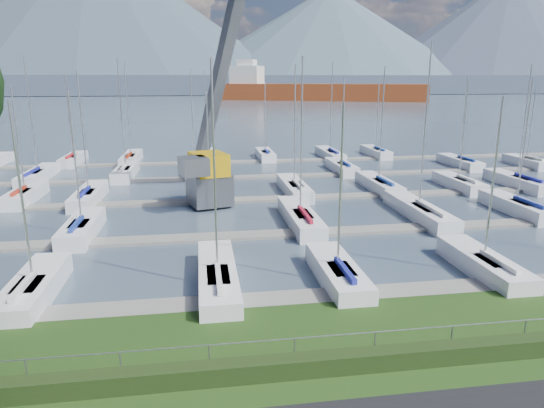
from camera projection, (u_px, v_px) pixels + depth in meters
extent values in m
cube|color=#445363|center=(205.00, 98.00, 266.52)|extent=(800.00, 540.00, 0.20)
cube|color=#203212|center=(324.00, 364.00, 17.12)|extent=(80.00, 0.70, 0.70)
cylinder|color=gray|center=(322.00, 336.00, 17.29)|extent=(80.00, 0.04, 0.04)
cube|color=#424E61|center=(203.00, 84.00, 331.90)|extent=(900.00, 80.00, 12.00)
cone|color=#3D4B59|center=(95.00, 15.00, 374.41)|extent=(340.00, 340.00, 115.00)
cone|color=#475A67|center=(330.00, 39.00, 415.11)|extent=(300.00, 300.00, 85.00)
cone|color=#3D4659|center=(506.00, 34.00, 447.25)|extent=(320.00, 320.00, 100.00)
cube|color=gray|center=(290.00, 299.00, 23.39)|extent=(90.00, 1.60, 0.25)
cube|color=gray|center=(263.00, 235.00, 32.96)|extent=(90.00, 1.60, 0.25)
cube|color=gray|center=(248.00, 200.00, 42.53)|extent=(90.00, 1.60, 0.25)
cube|color=slate|center=(239.00, 177.00, 52.10)|extent=(90.00, 1.60, 0.25)
cube|color=slate|center=(232.00, 162.00, 61.67)|extent=(90.00, 1.60, 0.25)
cube|color=#5C5F64|center=(209.00, 189.00, 40.37)|extent=(3.99, 3.99, 2.60)
cube|color=#CE9B0C|center=(209.00, 164.00, 39.84)|extent=(3.47, 4.01, 1.80)
cube|color=#55585C|center=(225.00, 52.00, 42.14)|extent=(5.96, 10.46, 19.89)
cube|color=slate|center=(194.00, 166.00, 37.71)|extent=(2.55, 2.69, 1.40)
cube|color=#8E3B19|center=(318.00, 95.00, 233.78)|extent=(100.94, 55.83, 10.00)
cube|color=silver|center=(247.00, 78.00, 240.29)|extent=(18.31, 18.31, 12.00)
cube|color=silver|center=(247.00, 64.00, 238.53)|extent=(10.46, 10.46, 4.00)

